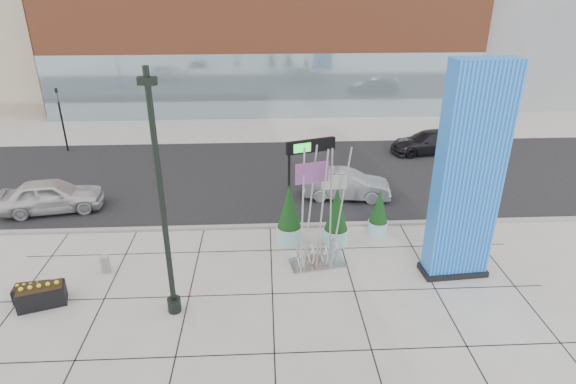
{
  "coord_description": "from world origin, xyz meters",
  "views": [
    {
      "loc": [
        0.85,
        -15.3,
        10.61
      ],
      "look_at": [
        1.72,
        2.0,
        2.67
      ],
      "focal_mm": 30.0,
      "sensor_mm": 36.0,
      "label": 1
    }
  ],
  "objects_px": {
    "public_art_sculpture": "(318,235)",
    "car_silver_mid": "(347,185)",
    "overhead_street_sign": "(308,157)",
    "lamp_post": "(165,224)",
    "blue_pylon": "(468,179)",
    "car_white_west": "(52,196)",
    "concrete_bollard": "(105,264)"
  },
  "relations": [
    {
      "from": "lamp_post",
      "to": "public_art_sculpture",
      "type": "height_order",
      "value": "lamp_post"
    },
    {
      "from": "car_white_west",
      "to": "public_art_sculpture",
      "type": "bearing_deg",
      "value": -123.05
    },
    {
      "from": "public_art_sculpture",
      "to": "concrete_bollard",
      "type": "distance_m",
      "value": 8.32
    },
    {
      "from": "public_art_sculpture",
      "to": "overhead_street_sign",
      "type": "xyz_separation_m",
      "value": [
        -0.29,
        1.9,
        2.54
      ]
    },
    {
      "from": "public_art_sculpture",
      "to": "overhead_street_sign",
      "type": "relative_size",
      "value": 1.1
    },
    {
      "from": "concrete_bollard",
      "to": "overhead_street_sign",
      "type": "relative_size",
      "value": 0.16
    },
    {
      "from": "car_white_west",
      "to": "blue_pylon",
      "type": "bearing_deg",
      "value": -119.18
    },
    {
      "from": "blue_pylon",
      "to": "concrete_bollard",
      "type": "xyz_separation_m",
      "value": [
        -13.42,
        0.72,
        -3.58
      ]
    },
    {
      "from": "public_art_sculpture",
      "to": "overhead_street_sign",
      "type": "bearing_deg",
      "value": 88.15
    },
    {
      "from": "concrete_bollard",
      "to": "car_white_west",
      "type": "xyz_separation_m",
      "value": [
        -4.06,
        5.46,
        0.45
      ]
    },
    {
      "from": "car_white_west",
      "to": "car_silver_mid",
      "type": "height_order",
      "value": "car_white_west"
    },
    {
      "from": "overhead_street_sign",
      "to": "car_silver_mid",
      "type": "relative_size",
      "value": 1.02
    },
    {
      "from": "lamp_post",
      "to": "car_white_west",
      "type": "height_order",
      "value": "lamp_post"
    },
    {
      "from": "public_art_sculpture",
      "to": "car_silver_mid",
      "type": "relative_size",
      "value": 1.13
    },
    {
      "from": "concrete_bollard",
      "to": "overhead_street_sign",
      "type": "bearing_deg",
      "value": 14.38
    },
    {
      "from": "public_art_sculpture",
      "to": "overhead_street_sign",
      "type": "height_order",
      "value": "public_art_sculpture"
    },
    {
      "from": "blue_pylon",
      "to": "concrete_bollard",
      "type": "distance_m",
      "value": 13.9
    },
    {
      "from": "lamp_post",
      "to": "concrete_bollard",
      "type": "relative_size",
      "value": 11.94
    },
    {
      "from": "lamp_post",
      "to": "overhead_street_sign",
      "type": "distance_m",
      "value": 6.75
    },
    {
      "from": "blue_pylon",
      "to": "car_white_west",
      "type": "height_order",
      "value": "blue_pylon"
    },
    {
      "from": "lamp_post",
      "to": "car_silver_mid",
      "type": "xyz_separation_m",
      "value": [
        7.34,
        8.75,
        -2.67
      ]
    },
    {
      "from": "concrete_bollard",
      "to": "car_white_west",
      "type": "relative_size",
      "value": 0.15
    },
    {
      "from": "overhead_street_sign",
      "to": "car_white_west",
      "type": "height_order",
      "value": "overhead_street_sign"
    },
    {
      "from": "lamp_post",
      "to": "overhead_street_sign",
      "type": "xyz_separation_m",
      "value": [
        4.93,
        4.59,
        0.44
      ]
    },
    {
      "from": "blue_pylon",
      "to": "car_white_west",
      "type": "relative_size",
      "value": 1.73
    },
    {
      "from": "public_art_sculpture",
      "to": "car_silver_mid",
      "type": "distance_m",
      "value": 6.45
    },
    {
      "from": "blue_pylon",
      "to": "car_white_west",
      "type": "distance_m",
      "value": 18.79
    },
    {
      "from": "concrete_bollard",
      "to": "car_silver_mid",
      "type": "distance_m",
      "value": 12.1
    },
    {
      "from": "lamp_post",
      "to": "car_silver_mid",
      "type": "relative_size",
      "value": 1.89
    },
    {
      "from": "public_art_sculpture",
      "to": "car_silver_mid",
      "type": "bearing_deg",
      "value": 60.32
    },
    {
      "from": "car_silver_mid",
      "to": "blue_pylon",
      "type": "bearing_deg",
      "value": -148.36
    },
    {
      "from": "overhead_street_sign",
      "to": "car_white_west",
      "type": "relative_size",
      "value": 0.95
    }
  ]
}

